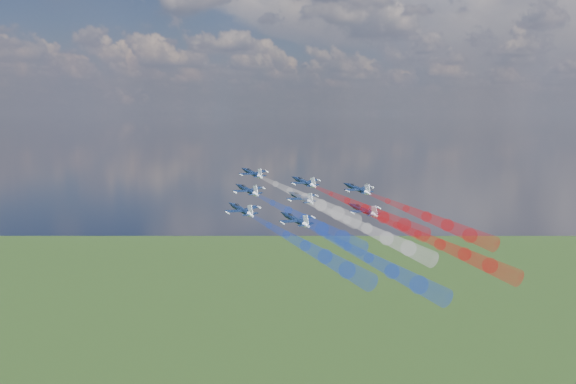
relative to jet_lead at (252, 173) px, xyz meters
The scene contains 16 objects.
jet_lead is the anchor object (origin of this frame).
trail_lead 22.83m from the jet_lead, 19.68° to the right, with size 3.47×36.46×3.47m, color white, non-canonical shape.
jet_inner_left 14.57m from the jet_lead, 57.49° to the right, with size 8.34×10.42×2.78m, color black, non-canonical shape.
trail_inner_left 35.55m from the jet_lead, 34.25° to the right, with size 3.47×36.46×3.47m, color blue, non-canonical shape.
jet_inner_right 14.81m from the jet_lead, 10.57° to the left, with size 8.34×10.42×2.78m, color black, non-canonical shape.
trail_inner_right 36.41m from the jet_lead, ahead, with size 3.47×36.46×3.47m, color red, non-canonical shape.
jet_outer_left 30.41m from the jet_lead, 57.30° to the right, with size 8.34×10.42×2.78m, color black, non-canonical shape.
trail_outer_left 50.54m from the jet_lead, 41.28° to the right, with size 3.47×36.46×3.47m, color blue, non-canonical shape.
jet_center_third 21.81m from the jet_lead, 20.46° to the right, with size 8.34×10.42×2.78m, color black, non-canonical shape.
trail_center_third 44.64m from the jet_lead, 20.06° to the right, with size 3.47×36.46×3.47m, color white, non-canonical shape.
jet_outer_right 28.32m from the jet_lead, 15.27° to the left, with size 8.34×10.42×2.78m, color black, non-canonical shape.
trail_outer_right 48.84m from the jet_lead, ahead, with size 3.47×36.46×3.47m, color red, non-canonical shape.
jet_rear_left 36.09m from the jet_lead, 37.95° to the right, with size 8.34×10.42×2.78m, color black, non-canonical shape.
trail_rear_left 58.24m from the jet_lead, 30.88° to the right, with size 3.47×36.46×3.47m, color blue, non-canonical shape.
jet_rear_right 35.51m from the jet_lead, ahead, with size 8.34×10.42×2.78m, color black, non-canonical shape.
trail_rear_right 57.99m from the jet_lead, 11.70° to the right, with size 3.47×36.46×3.47m, color red, non-canonical shape.
Camera 1 is at (68.50, -102.40, 192.77)m, focal length 39.22 mm.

